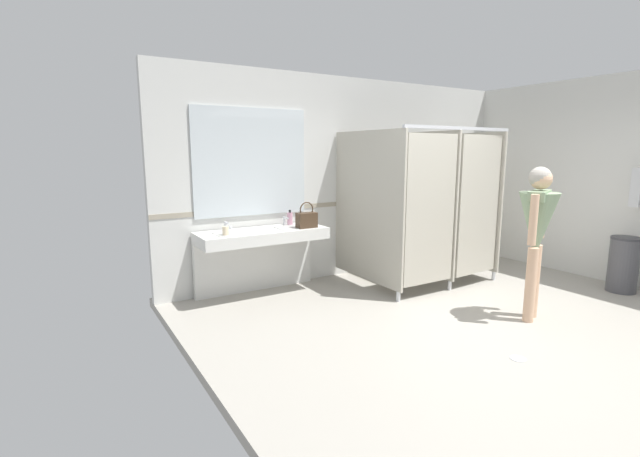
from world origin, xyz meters
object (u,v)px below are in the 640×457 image
soap_dispenser (290,218)px  person_standing (537,225)px  handbag (307,219)px  trash_bin (623,264)px  paper_cup (226,231)px

soap_dispenser → person_standing: bearing=-55.6°
handbag → soap_dispenser: handbag is taller
handbag → person_standing: bearing=-52.9°
trash_bin → soap_dispenser: (-3.55, 2.45, 0.56)m
trash_bin → handbag: size_ratio=2.17×
person_standing → paper_cup: person_standing is taller
person_standing → paper_cup: size_ratio=15.49×
trash_bin → handbag: bearing=148.6°
person_standing → soap_dispenser: size_ratio=8.31×
person_standing → handbag: size_ratio=4.96×
trash_bin → handbag: 4.12m
trash_bin → soap_dispenser: soap_dispenser is taller
trash_bin → paper_cup: (-4.54, 2.16, 0.53)m
paper_cup → person_standing: bearing=-38.8°
person_standing → soap_dispenser: person_standing is taller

